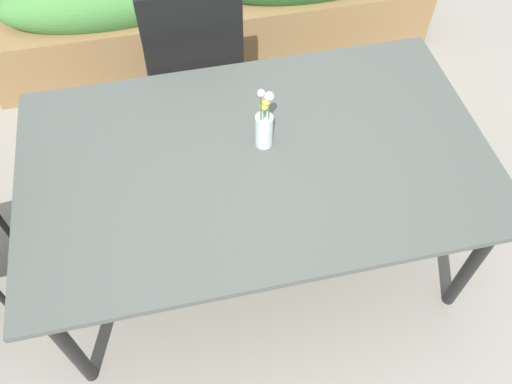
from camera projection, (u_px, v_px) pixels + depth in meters
ground_plane at (259, 238)px, 2.70m from camera, size 12.00×12.00×0.00m
dining_table at (256, 165)px, 2.11m from camera, size 1.86×1.12×0.73m
chair_far_side at (193, 57)px, 2.68m from camera, size 0.50×0.50×1.01m
flower_vase at (264, 125)px, 2.02m from camera, size 0.07×0.07×0.30m
planter_box at (216, 11)px, 3.26m from camera, size 2.76×0.45×0.74m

